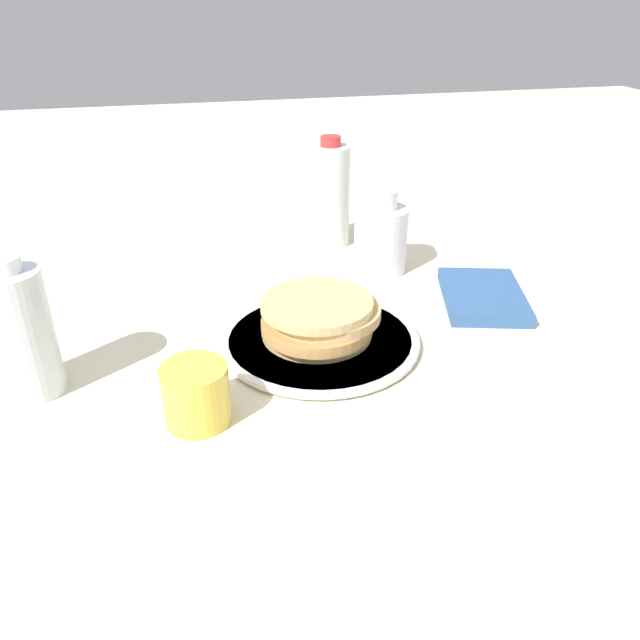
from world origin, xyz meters
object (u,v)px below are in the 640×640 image
plate (320,340)px  water_bottle_near (330,195)px  juice_glass (196,394)px  pancake_stack (319,319)px  cream_jug (381,237)px  water_bottle_mid (22,332)px

plate → water_bottle_near: 0.40m
juice_glass → water_bottle_near: (0.51, -0.29, 0.06)m
plate → pancake_stack: pancake_stack is taller
cream_jug → juice_glass: bearing=136.8°
plate → juice_glass: 0.23m
plate → cream_jug: cream_jug is taller
juice_glass → water_bottle_near: bearing=-29.3°
plate → juice_glass: juice_glass is taller
plate → water_bottle_mid: 0.39m
plate → water_bottle_near: water_bottle_near is taller
pancake_stack → cream_jug: (0.23, -0.16, 0.02)m
pancake_stack → cream_jug: cream_jug is taller
pancake_stack → plate: bearing=-81.1°
plate → water_bottle_mid: water_bottle_mid is taller
pancake_stack → juice_glass: size_ratio=2.17×
juice_glass → cream_jug: bearing=-43.2°
cream_jug → plate: bearing=144.6°
cream_jug → water_bottle_mid: size_ratio=0.80×
water_bottle_mid → pancake_stack: bearing=-85.8°
pancake_stack → cream_jug: size_ratio=1.16×
pancake_stack → water_bottle_near: 0.40m
water_bottle_near → juice_glass: bearing=150.7°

